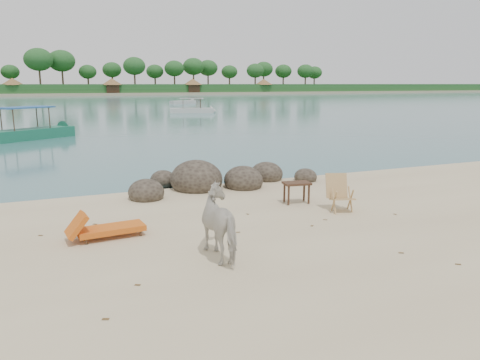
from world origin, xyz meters
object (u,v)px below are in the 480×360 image
Objects in this scene: cow at (224,224)px; boat_near at (25,112)px; deck_chair at (343,195)px; side_table at (296,194)px; boulders at (214,181)px; lounge_chair at (111,227)px.

cow is 0.24× the size of boat_near.
cow is 1.66× the size of deck_chair.
side_table is (3.22, 2.94, -0.36)m from cow.
boulders is 8.87× the size of side_table.
boulders is 4.45m from deck_chair.
boat_near is at bearing 108.51° from boulders.
deck_chair reaches higher than lounge_chair.
deck_chair is at bearing -63.27° from boulders.
side_table is 0.11× the size of boat_near.
boat_near reaches higher than boulders.
cow is at bearing -114.61° from boat_near.
boulders is 3.10m from side_table.
boat_near is at bearing 118.69° from side_table.
boulders reaches higher than lounge_chair.
boulders is at bearing 135.83° from deck_chair.
cow is at bearing -136.34° from deck_chair.
deck_chair is (5.65, -0.20, 0.21)m from lounge_chair.
lounge_chair is at bearing -118.60° from boat_near.
boat_near reaches higher than deck_chair.
lounge_chair is at bearing -51.37° from cow.
boulders is 6.04m from cow.
lounge_chair is 1.84× the size of deck_chair.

